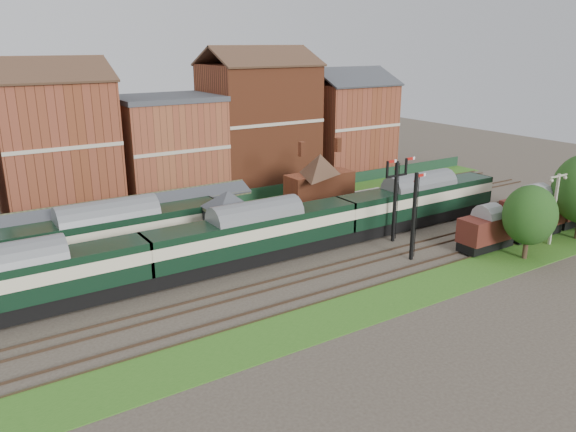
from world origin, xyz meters
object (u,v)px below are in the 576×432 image
semaphore_bracket (395,196)px  dmu_train (256,234)px  platform_railcar (109,235)px  goods_van_a (487,230)px  signal_box (229,221)px

semaphore_bracket → dmu_train: (-14.06, 2.50, -1.97)m
platform_railcar → goods_van_a: size_ratio=3.64×
signal_box → platform_railcar: (-9.93, 3.25, -0.44)m
semaphore_bracket → goods_van_a: 8.97m
signal_box → platform_railcar: size_ratio=0.29×
dmu_train → goods_van_a: (19.63, -9.00, -0.70)m
dmu_train → goods_van_a: dmu_train is taller
semaphore_bracket → platform_railcar: (-24.97, 9.00, -1.88)m
platform_railcar → semaphore_bracket: bearing=-19.8°
semaphore_bracket → goods_van_a: bearing=-49.4°
dmu_train → goods_van_a: size_ratio=10.56×
signal_box → semaphore_bracket: 16.16m
semaphore_bracket → goods_van_a: (5.57, -6.50, -2.67)m
semaphore_bracket → dmu_train: semaphore_bracket is taller
dmu_train → platform_railcar: bearing=149.2°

